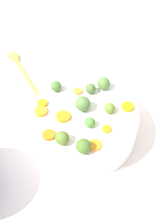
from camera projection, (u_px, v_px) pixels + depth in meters
The scene contains 20 objects.
tabletop at pixel (96, 146), 0.91m from camera, with size 2.40×2.40×0.02m, color white.
serving_bowl_carrots at pixel (84, 124), 0.89m from camera, with size 0.30×0.30×0.09m, color white.
carrot_slice_0 at pixel (128, 107), 0.87m from camera, with size 0.03×0.03×0.01m, color orange.
carrot_slice_1 at pixel (42, 103), 0.88m from camera, with size 0.03×0.03×0.01m, color orange.
carrot_slice_2 at pixel (49, 135), 0.81m from camera, with size 0.03×0.03×0.01m, color orange.
carrot_slice_3 at pixel (41, 111), 0.86m from camera, with size 0.03×0.03×0.01m, color orange.
carrot_slice_4 at pixel (76, 92), 0.91m from camera, with size 0.03×0.03×0.01m, color orange.
carrot_slice_5 at pixel (95, 145), 0.79m from camera, with size 0.03×0.03×0.01m, color orange.
carrot_slice_6 at pixel (107, 129), 0.82m from camera, with size 0.02×0.02×0.01m, color orange.
carrot_slice_7 at pixel (63, 117), 0.85m from camera, with size 0.04×0.04×0.01m, color orange.
brussels_sprout_0 at pixel (104, 83), 0.91m from camera, with size 0.04×0.04×0.04m, color #527839.
brussels_sprout_1 at pixel (90, 122), 0.82m from camera, with size 0.03×0.03×0.03m, color #4A8935.
brussels_sprout_2 at pixel (110, 108), 0.85m from camera, with size 0.03×0.03×0.03m, color olive.
brussels_sprout_3 at pixel (56, 86), 0.91m from camera, with size 0.03×0.03×0.03m, color #45702D.
brussels_sprout_4 at pixel (90, 89), 0.90m from camera, with size 0.03×0.03×0.03m, color #4B6C32.
brussels_sprout_5 at pixel (84, 146), 0.77m from camera, with size 0.04×0.04×0.04m, color #446B26.
brussels_sprout_6 at pixel (62, 138), 0.78m from camera, with size 0.04×0.04×0.04m, color #56732A.
brussels_sprout_7 at pixel (83, 104), 0.85m from camera, with size 0.04×0.04×0.04m, color #507638.
wooden_spoon at pixel (20, 67), 1.11m from camera, with size 0.05×0.29×0.01m.
casserole_dish at pixel (166, 58), 1.08m from camera, with size 0.26×0.26×0.09m, color white.
Camera 1 is at (0.24, 0.46, 0.76)m, focal length 50.65 mm.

